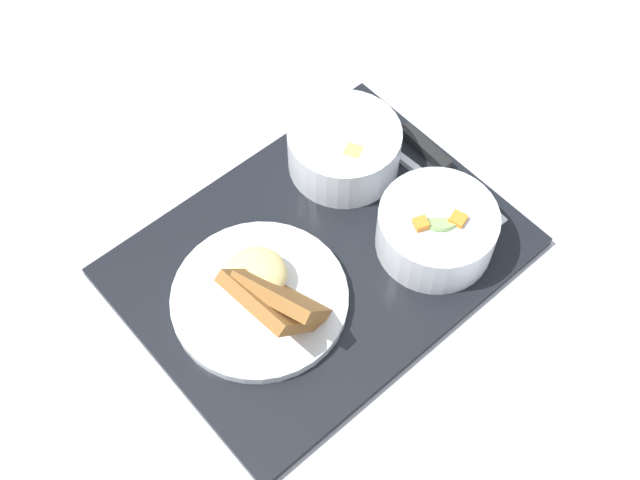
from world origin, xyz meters
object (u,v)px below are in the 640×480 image
knife (431,155)px  spoon (432,182)px  bowl_salad (437,228)px  bowl_soup (344,147)px  plate_main (264,294)px

knife → spoon: 0.04m
knife → spoon: knife is taller
bowl_salad → knife: bowl_salad is taller
bowl_soup → plate_main: size_ratio=0.69×
bowl_salad → spoon: bearing=-142.0°
plate_main → spoon: size_ratio=1.34×
plate_main → bowl_salad: bearing=153.1°
bowl_salad → bowl_soup: (-0.02, -0.16, 0.00)m
spoon → knife: bearing=132.8°
bowl_soup → knife: (-0.08, 0.08, -0.03)m
bowl_soup → plate_main: bearing=16.3°
knife → spoon: size_ratio=1.25×
bowl_salad → plate_main: size_ratio=0.69×
bowl_soup → knife: bowl_soup is taller
knife → plate_main: bearing=-82.9°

